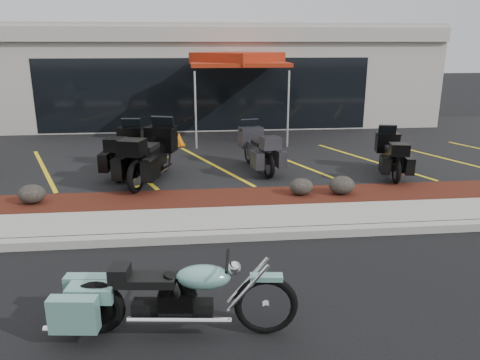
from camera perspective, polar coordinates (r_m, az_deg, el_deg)
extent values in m
plane|color=black|center=(7.45, -1.19, -10.06)|extent=(90.00, 90.00, 0.00)
cube|color=gray|center=(8.23, -1.73, -6.81)|extent=(24.00, 0.25, 0.15)
cube|color=gray|center=(8.88, -2.08, -5.04)|extent=(24.00, 1.20, 0.15)
cube|color=#32170B|center=(10.00, -2.56, -2.51)|extent=(24.00, 1.20, 0.16)
cube|color=black|center=(15.21, -3.83, 4.05)|extent=(26.00, 9.60, 0.15)
cube|color=#A5A095|center=(21.19, -4.65, 12.78)|extent=(18.00, 8.00, 4.00)
cube|color=black|center=(17.27, -4.25, 10.31)|extent=(12.00, 0.06, 2.60)
cube|color=#A5A095|center=(17.15, -4.40, 17.30)|extent=(18.00, 0.30, 0.50)
ellipsoid|color=black|center=(10.43, -24.05, -1.57)|extent=(0.55, 0.46, 0.39)
ellipsoid|color=black|center=(10.15, 7.47, -0.80)|extent=(0.51, 0.43, 0.36)
ellipsoid|color=black|center=(10.34, 12.30, -0.61)|extent=(0.56, 0.47, 0.40)
cone|color=#D16306|center=(15.11, -7.44, 4.97)|extent=(0.48, 0.48, 0.42)
cylinder|color=silver|center=(14.55, -5.80, 8.45)|extent=(0.06, 0.06, 2.36)
cylinder|color=silver|center=(14.66, 5.59, 8.52)|extent=(0.06, 0.06, 2.36)
cylinder|color=silver|center=(17.39, -5.26, 9.76)|extent=(0.06, 0.06, 2.36)
cylinder|color=silver|center=(17.48, 4.32, 9.82)|extent=(0.06, 0.06, 2.36)
cube|color=maroon|center=(15.84, -0.29, 14.02)|extent=(3.27, 3.27, 0.12)
cube|color=maroon|center=(15.83, -0.30, 14.65)|extent=(3.18, 3.18, 0.36)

